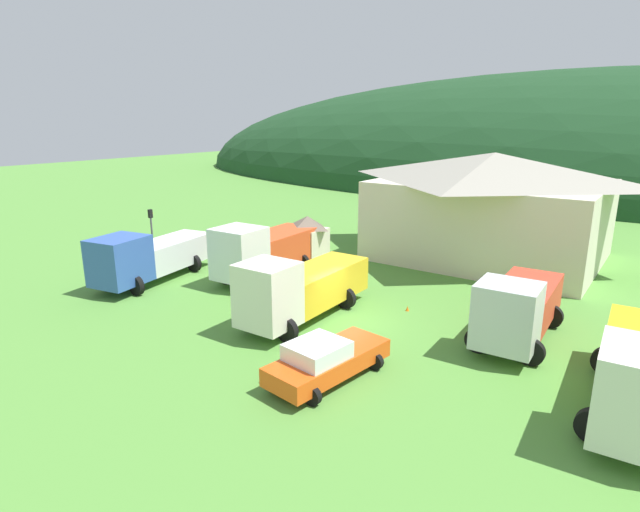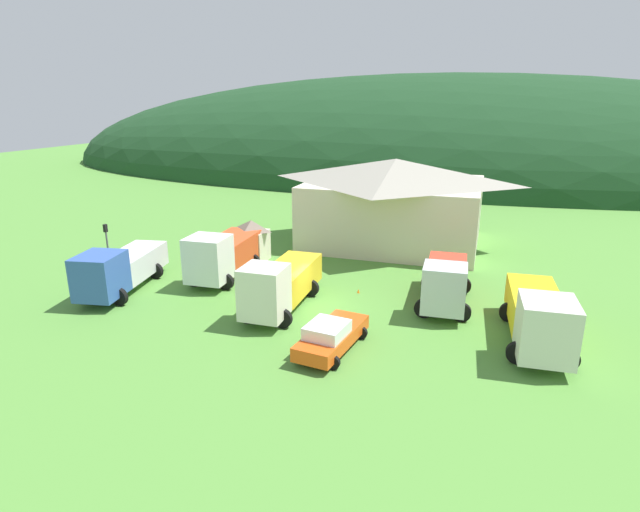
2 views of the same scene
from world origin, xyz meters
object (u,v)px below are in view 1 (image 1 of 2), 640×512
object	(u,v)px
play_shed_cream	(308,239)
box_truck_blue	(148,256)
depot_building	(491,204)
service_pickup_orange	(326,359)
traffic_light_west	(152,231)
heavy_rig_striped	(300,288)
tow_truck_silver	(518,307)
traffic_cone_near_pickup	(407,311)
heavy_rig_white	(263,250)

from	to	relation	value
play_shed_cream	box_truck_blue	bearing A→B (deg)	-120.01
depot_building	box_truck_blue	xyz separation A→B (m)	(-14.56, -17.54, -2.13)
play_shed_cream	service_pickup_orange	size ratio (longest dim) A/B	0.60
depot_building	traffic_light_west	size ratio (longest dim) A/B	4.10
traffic_light_west	depot_building	bearing A→B (deg)	40.67
depot_building	heavy_rig_striped	xyz separation A→B (m)	(-3.58, -17.03, -2.09)
play_shed_cream	tow_truck_silver	bearing A→B (deg)	-17.52
traffic_cone_near_pickup	box_truck_blue	bearing A→B (deg)	-162.45
heavy_rig_white	traffic_light_west	world-z (taller)	traffic_light_west
service_pickup_orange	depot_building	bearing A→B (deg)	-169.97
tow_truck_silver	box_truck_blue	bearing A→B (deg)	-80.83
play_shed_cream	traffic_cone_near_pickup	world-z (taller)	play_shed_cream
depot_building	heavy_rig_striped	world-z (taller)	depot_building
service_pickup_orange	tow_truck_silver	bearing A→B (deg)	156.06
depot_building	service_pickup_orange	bearing A→B (deg)	-87.80
heavy_rig_white	traffic_cone_near_pickup	distance (m)	9.83
heavy_rig_striped	service_pickup_orange	world-z (taller)	heavy_rig_striped
depot_building	traffic_light_west	distance (m)	23.09
play_shed_cream	traffic_light_west	world-z (taller)	traffic_light_west
depot_building	box_truck_blue	distance (m)	22.90
play_shed_cream	box_truck_blue	distance (m)	10.30
box_truck_blue	heavy_rig_white	world-z (taller)	heavy_rig_white
traffic_light_west	heavy_rig_white	bearing A→B (deg)	14.33
traffic_cone_near_pickup	tow_truck_silver	bearing A→B (deg)	-4.97
heavy_rig_white	depot_building	bearing A→B (deg)	141.03
service_pickup_orange	traffic_light_west	size ratio (longest dim) A/B	1.44
heavy_rig_striped	traffic_cone_near_pickup	bearing A→B (deg)	136.78
depot_building	traffic_light_west	world-z (taller)	depot_building
play_shed_cream	traffic_light_west	distance (m)	10.32
box_truck_blue	heavy_rig_striped	xyz separation A→B (m)	(10.98, 0.51, 0.04)
play_shed_cream	heavy_rig_white	world-z (taller)	heavy_rig_white
service_pickup_orange	play_shed_cream	bearing A→B (deg)	-132.85
box_truck_blue	traffic_cone_near_pickup	bearing A→B (deg)	97.29
box_truck_blue	heavy_rig_white	distance (m)	6.80
play_shed_cream	heavy_rig_white	distance (m)	4.37
service_pickup_orange	traffic_cone_near_pickup	bearing A→B (deg)	-167.58
play_shed_cream	box_truck_blue	size ratio (longest dim) A/B	0.37
heavy_rig_white	tow_truck_silver	size ratio (longest dim) A/B	1.04
play_shed_cream	service_pickup_orange	world-z (taller)	play_shed_cream
box_truck_blue	depot_building	bearing A→B (deg)	130.05
play_shed_cream	tow_truck_silver	xyz separation A→B (m)	(15.02, -4.74, -0.06)
box_truck_blue	heavy_rig_white	xyz separation A→B (m)	(5.04, 4.56, 0.17)
depot_building	traffic_cone_near_pickup	distance (m)	13.42
heavy_rig_white	traffic_light_west	bearing A→B (deg)	-78.40
heavy_rig_striped	traffic_cone_near_pickup	distance (m)	5.82
tow_truck_silver	traffic_light_west	distance (m)	23.15
tow_truck_silver	depot_building	bearing A→B (deg)	-159.79
play_shed_cream	traffic_cone_near_pickup	distance (m)	10.60
traffic_light_west	traffic_cone_near_pickup	bearing A→B (deg)	6.88
heavy_rig_white	service_pickup_orange	size ratio (longest dim) A/B	1.44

